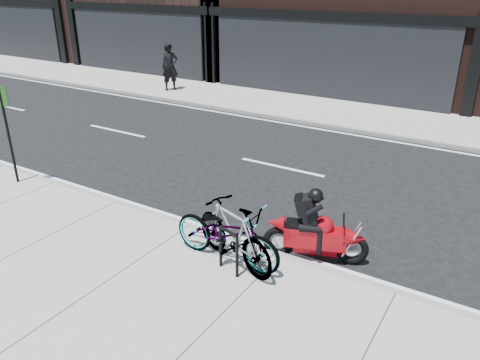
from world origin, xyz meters
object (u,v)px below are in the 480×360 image
Objects in this scene: pedestrian at (170,67)px; bike_rack at (229,247)px; sign_post at (7,126)px; bicycle_front at (227,233)px; motorcycle at (320,232)px; bicycle_rear at (234,234)px.

bike_rack is at bearing -104.42° from pedestrian.
bicycle_front is at bearing -25.62° from sign_post.
motorcycle reaches higher than bike_rack.
bicycle_rear is 13.63m from pedestrian.
bike_rack is 0.38× the size of bicycle_front.
pedestrian reaches higher than bike_rack.
bike_rack is 6.34m from sign_post.
bicycle_front is (-0.20, 0.25, 0.08)m from bike_rack.
bicycle_rear reaches higher than bike_rack.
sign_post is at bearing 175.88° from bike_rack.
bike_rack is 0.44× the size of motorcycle.
sign_post is (-7.31, -0.83, 0.93)m from motorcycle.
sign_post reaches higher than bike_rack.
motorcycle is 0.91× the size of pedestrian.
motorcycle is 13.74m from pedestrian.
motorcycle is 7.42m from sign_post.
pedestrian is at bearing -117.42° from bicycle_rear.
pedestrian reaches higher than motorcycle.
bicycle_rear is 1.06× the size of motorcycle.
motorcycle reaches higher than bicycle_rear.
bicycle_front is 0.90× the size of sign_post.
bicycle_rear is 0.96× the size of pedestrian.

